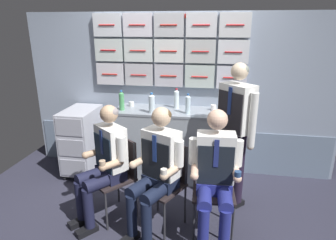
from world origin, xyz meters
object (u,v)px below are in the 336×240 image
object	(u,v)px
folding_chair_right	(166,176)
water_bottle_tall	(122,101)
crew_member_standing	(235,125)
coffee_cup_spare	(213,107)
crew_member_right	(156,167)
folding_chair_left	(119,169)
service_trolley	(82,139)
folding_chair_near_trolley	(214,180)
crew_member_near_trolley	(215,172)
crew_member_left	(104,160)

from	to	relation	value
folding_chair_right	water_bottle_tall	world-z (taller)	water_bottle_tall
crew_member_standing	coffee_cup_spare	distance (m)	0.66
crew_member_right	water_bottle_tall	bearing A→B (deg)	123.27
crew_member_right	crew_member_standing	world-z (taller)	crew_member_standing
folding_chair_left	crew_member_standing	world-z (taller)	crew_member_standing
folding_chair_right	water_bottle_tall	xyz separation A→B (m)	(-0.74, 0.88, 0.53)
coffee_cup_spare	folding_chair_right	bearing A→B (deg)	-111.56
crew_member_right	water_bottle_tall	size ratio (longest dim) A/B	4.93
service_trolley	coffee_cup_spare	bearing A→B (deg)	6.17
folding_chair_right	folding_chair_near_trolley	bearing A→B (deg)	0.50
folding_chair_near_trolley	crew_member_near_trolley	distance (m)	0.24
water_bottle_tall	folding_chair_left	bearing A→B (deg)	-75.13
service_trolley	folding_chair_near_trolley	world-z (taller)	service_trolley
folding_chair_left	crew_member_right	bearing A→B (deg)	-24.82
water_bottle_tall	coffee_cup_spare	size ratio (longest dim) A/B	3.66
folding_chair_left	crew_member_near_trolley	bearing A→B (deg)	-12.36
coffee_cup_spare	crew_member_standing	bearing A→B (deg)	-67.36
service_trolley	crew_member_near_trolley	size ratio (longest dim) A/B	0.72
crew_member_near_trolley	water_bottle_tall	xyz separation A→B (m)	(-1.23, 1.03, 0.36)
folding_chair_left	crew_member_left	xyz separation A→B (m)	(-0.10, -0.13, 0.15)
crew_member_left	coffee_cup_spare	size ratio (longest dim) A/B	17.68
crew_member_standing	coffee_cup_spare	xyz separation A→B (m)	(-0.25, 0.61, 0.02)
crew_member_near_trolley	crew_member_left	bearing A→B (deg)	175.16
crew_member_right	folding_chair_near_trolley	xyz separation A→B (m)	(0.55, 0.15, -0.17)
crew_member_left	crew_member_near_trolley	distance (m)	1.12
crew_member_right	coffee_cup_spare	bearing A→B (deg)	67.91
crew_member_near_trolley	coffee_cup_spare	bearing A→B (deg)	92.96
crew_member_left	crew_member_standing	world-z (taller)	crew_member_standing
water_bottle_tall	folding_chair_right	bearing A→B (deg)	-49.79
crew_member_right	crew_member_standing	distance (m)	1.00
crew_member_right	folding_chair_left	bearing A→B (deg)	155.18
water_bottle_tall	folding_chair_near_trolley	bearing A→B (deg)	-35.62
folding_chair_near_trolley	coffee_cup_spare	xyz separation A→B (m)	(-0.05, 1.06, 0.45)
crew_member_left	crew_member_standing	size ratio (longest dim) A/B	0.76
service_trolley	folding_chair_right	world-z (taller)	service_trolley
folding_chair_near_trolley	coffee_cup_spare	world-z (taller)	coffee_cup_spare
folding_chair_right	coffee_cup_spare	distance (m)	1.23
crew_member_right	folding_chair_near_trolley	size ratio (longest dim) A/B	1.48
crew_member_right	crew_member_near_trolley	distance (m)	0.56
crew_member_left	crew_member_right	world-z (taller)	crew_member_right
folding_chair_right	crew_member_near_trolley	world-z (taller)	crew_member_near_trolley
crew_member_right	coffee_cup_spare	distance (m)	1.34
water_bottle_tall	coffee_cup_spare	world-z (taller)	water_bottle_tall
crew_member_near_trolley	water_bottle_tall	size ratio (longest dim) A/B	4.94
folding_chair_near_trolley	water_bottle_tall	distance (m)	1.59
crew_member_left	crew_member_right	xyz separation A→B (m)	(0.56, -0.08, 0.02)
folding_chair_near_trolley	coffee_cup_spare	bearing A→B (deg)	92.88
folding_chair_right	crew_member_right	world-z (taller)	crew_member_right
folding_chair_near_trolley	crew_member_near_trolley	world-z (taller)	crew_member_near_trolley
crew_member_left	folding_chair_right	distance (m)	0.65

